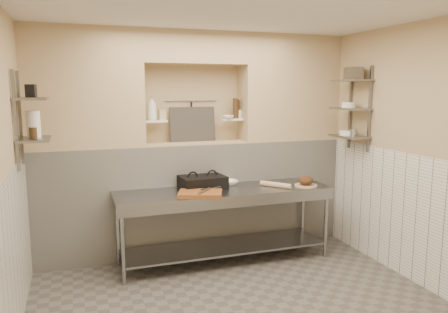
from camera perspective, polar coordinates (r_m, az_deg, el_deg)
name	(u,v)px	position (r m, az deg, el deg)	size (l,w,h in m)	color
ceiling	(246,0)	(3.99, 2.92, 19.73)	(4.00, 3.90, 0.10)	silver
wall_right	(424,155)	(5.10, 24.70, 0.18)	(0.10, 3.90, 2.80)	tan
wall_back	(190,141)	(5.86, -4.48, 1.98)	(4.00, 0.10, 2.80)	tan
wall_front	(398,234)	(2.30, 21.79, -9.37)	(4.00, 0.10, 2.80)	tan
backwall_lower	(195,197)	(5.75, -3.77, -5.24)	(4.00, 0.40, 1.40)	white
alcove_sill	(195,143)	(5.62, -3.84, 1.80)	(1.30, 0.40, 0.02)	tan
backwall_pillar_left	(84,88)	(5.39, -17.80, 8.46)	(1.35, 0.40, 1.40)	tan
backwall_pillar_right	(288,89)	(6.06, 8.41, 8.77)	(1.35, 0.40, 1.40)	tan
backwall_header	(194,48)	(5.61, -3.97, 13.97)	(1.30, 0.40, 0.40)	tan
wainscot_left	(10,267)	(3.93, -26.16, -12.87)	(0.02, 3.90, 1.40)	white
wainscot_right	(415,219)	(5.20, 23.73, -7.50)	(0.02, 3.90, 1.40)	white
alcove_shelf_left	(156,121)	(5.49, -8.93, 4.58)	(0.28, 0.16, 0.03)	white
alcove_shelf_right	(231,119)	(5.75, 0.96, 4.87)	(0.28, 0.16, 0.03)	white
utensil_rail	(191,100)	(5.75, -4.34, 7.34)	(0.02, 0.02, 0.70)	gray
hanging_steel	(191,113)	(5.74, -4.27, 5.64)	(0.02, 0.02, 0.30)	black
splash_panel	(193,124)	(5.70, -4.13, 4.21)	(0.60, 0.02, 0.45)	#383330
shelf_rail_left_a	(20,118)	(4.93, -25.09, 4.57)	(0.03, 0.03, 0.95)	slate
shelf_rail_left_b	(15,121)	(4.53, -25.61, 4.24)	(0.03, 0.03, 0.95)	slate
wall_shelf_left_lower	(34,139)	(4.73, -23.56, 2.09)	(0.30, 0.50, 0.03)	slate
wall_shelf_left_upper	(31,99)	(4.71, -23.86, 6.93)	(0.30, 0.50, 0.03)	slate
shelf_rail_right_a	(350,108)	(5.98, 16.16, 6.12)	(0.03, 0.03, 1.05)	slate
shelf_rail_right_b	(370,109)	(5.65, 18.49, 5.88)	(0.03, 0.03, 1.05)	slate
wall_shelf_right_lower	(349,136)	(5.76, 16.05, 2.54)	(0.30, 0.50, 0.03)	slate
wall_shelf_right_mid	(351,109)	(5.73, 16.20, 6.02)	(0.30, 0.50, 0.03)	slate
wall_shelf_right_upper	(352,80)	(5.73, 16.35, 9.52)	(0.30, 0.50, 0.03)	slate
prep_table	(225,211)	(5.30, 0.09, -7.08)	(2.60, 0.70, 0.90)	gray
panini_press	(203,182)	(5.34, -2.82, -3.33)	(0.57, 0.43, 0.15)	black
cutting_board	(200,194)	(4.97, -3.12, -4.85)	(0.49, 0.34, 0.04)	brown
knife_blade	(211,188)	(5.11, -1.74, -4.14)	(0.29, 0.03, 0.01)	gray
tongs	(204,191)	(4.94, -2.64, -4.49)	(0.03, 0.03, 0.28)	gray
mixing_bowl	(229,183)	(5.50, 0.61, -3.42)	(0.23, 0.23, 0.06)	white
rolling_pin	(276,185)	(5.41, 6.76, -3.67)	(0.06, 0.06, 0.41)	tan
bread_board	(306,185)	(5.53, 10.63, -3.74)	(0.28, 0.28, 0.02)	tan
bread_loaf	(306,180)	(5.51, 10.65, -3.09)	(0.19, 0.19, 0.11)	#4C2D19
bottle_soap	(152,108)	(5.47, -9.40, 6.27)	(0.12, 0.12, 0.30)	white
jar_alcove	(162,115)	(5.54, -8.07, 5.44)	(0.09, 0.09, 0.13)	tan
bowl_alcove	(228,117)	(5.67, 0.55, 5.18)	(0.15, 0.15, 0.05)	white
condiment_a	(237,109)	(5.81, 1.74, 6.24)	(0.07, 0.07, 0.25)	#362414
condiment_b	(235,108)	(5.75, 1.49, 6.31)	(0.07, 0.07, 0.26)	#362414
condiment_c	(239,114)	(5.81, 2.02, 5.57)	(0.06, 0.06, 0.11)	white
jug_left	(33,124)	(4.76, -23.63, 3.88)	(0.13, 0.13, 0.27)	white
jar_left	(33,133)	(4.67, -23.66, 2.83)	(0.07, 0.07, 0.11)	#362414
box_left_upper	(31,91)	(4.71, -23.91, 7.85)	(0.09, 0.09, 0.13)	black
bowl_right	(347,133)	(5.79, 15.81, 3.01)	(0.20, 0.20, 0.06)	white
canister_right	(353,132)	(5.69, 16.55, 3.03)	(0.09, 0.09, 0.09)	gray
bowl_right_mid	(349,105)	(5.77, 15.99, 6.50)	(0.18, 0.18, 0.07)	white
basket_right	(353,73)	(5.71, 16.55, 10.38)	(0.19, 0.23, 0.15)	gray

